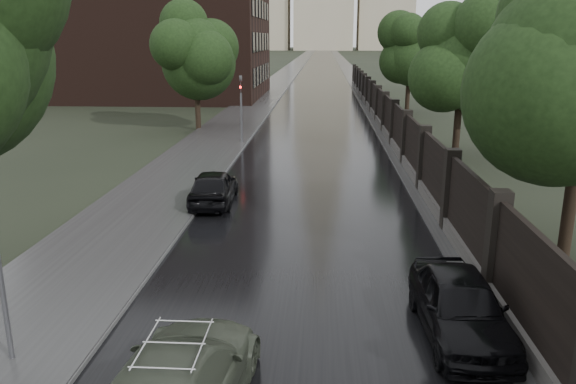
{
  "coord_description": "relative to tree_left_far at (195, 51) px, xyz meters",
  "views": [
    {
      "loc": [
        0.47,
        -7.68,
        6.07
      ],
      "look_at": [
        -0.56,
        8.93,
        1.5
      ],
      "focal_mm": 35.0,
      "sensor_mm": 36.0,
      "label": 1
    }
  ],
  "objects": [
    {
      "name": "road",
      "position": [
        8.0,
        160.0,
        -5.23
      ],
      "size": [
        8.0,
        420.0,
        0.02
      ],
      "primitive_type": "cube",
      "color": "black",
      "rests_on": "ground"
    },
    {
      "name": "sidewalk_left",
      "position": [
        2.0,
        160.0,
        -5.16
      ],
      "size": [
        4.0,
        420.0,
        0.16
      ],
      "primitive_type": "cube",
      "color": "#2D2D2D",
      "rests_on": "ground"
    },
    {
      "name": "verge_right",
      "position": [
        13.5,
        160.0,
        -5.2
      ],
      "size": [
        3.0,
        420.0,
        0.08
      ],
      "primitive_type": "cube",
      "color": "#2D2D2D",
      "rests_on": "ground"
    },
    {
      "name": "fence_right",
      "position": [
        12.6,
        2.01,
        -4.23
      ],
      "size": [
        0.45,
        75.72,
        2.7
      ],
      "color": "#383533",
      "rests_on": "ground"
    },
    {
      "name": "tree_left_far",
      "position": [
        0.0,
        0.0,
        0.0
      ],
      "size": [
        4.25,
        4.25,
        7.39
      ],
      "color": "black",
      "rests_on": "ground"
    },
    {
      "name": "tree_right_b",
      "position": [
        15.5,
        -8.0,
        -0.29
      ],
      "size": [
        4.08,
        4.08,
        7.01
      ],
      "color": "black",
      "rests_on": "ground"
    },
    {
      "name": "tree_right_c",
      "position": [
        15.5,
        10.0,
        -0.29
      ],
      "size": [
        4.08,
        4.08,
        7.01
      ],
      "color": "black",
      "rests_on": "ground"
    },
    {
      "name": "traffic_light",
      "position": [
        3.7,
        -5.01,
        -2.84
      ],
      "size": [
        0.16,
        0.32,
        4.0
      ],
      "color": "#59595E",
      "rests_on": "ground"
    },
    {
      "name": "hatchback_left",
      "position": [
        4.4,
        -17.45,
        -4.58
      ],
      "size": [
        1.72,
        3.96,
        1.33
      ],
      "primitive_type": "imported",
      "rotation": [
        0.0,
        0.0,
        3.18
      ],
      "color": "black",
      "rests_on": "ground"
    },
    {
      "name": "car_right_near",
      "position": [
        11.4,
        -26.83,
        -4.55
      ],
      "size": [
        1.8,
        4.12,
        1.38
      ],
      "primitive_type": "imported",
      "rotation": [
        0.0,
        0.0,
        0.04
      ],
      "color": "black",
      "rests_on": "ground"
    }
  ]
}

